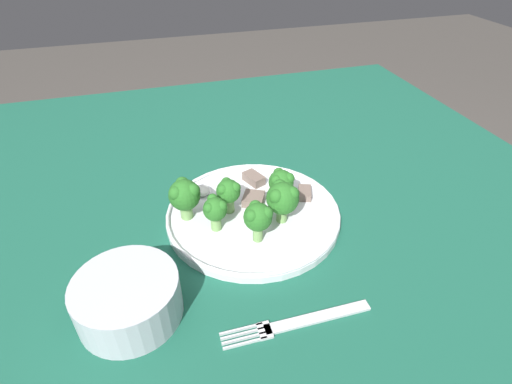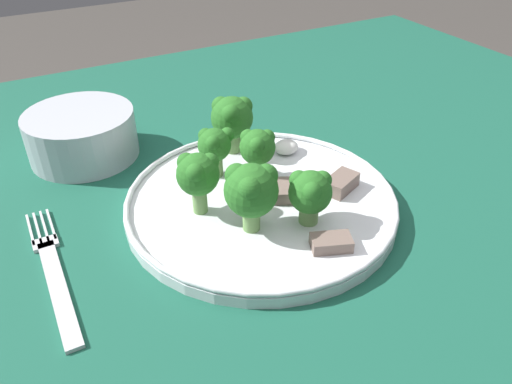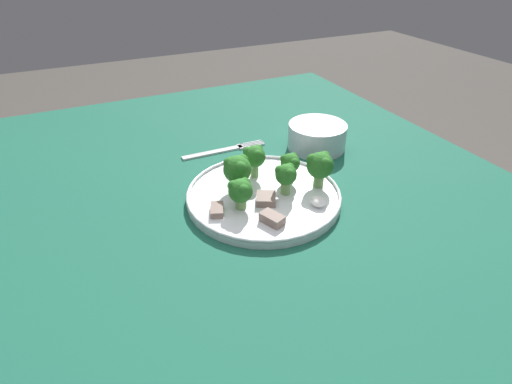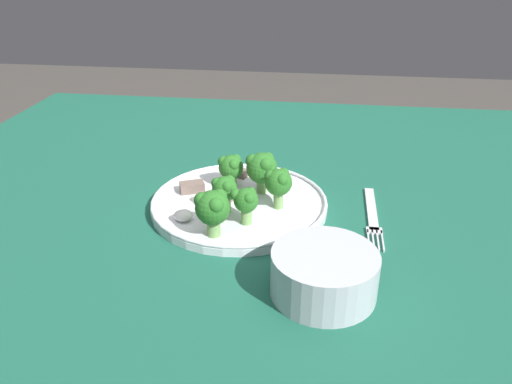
% 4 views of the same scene
% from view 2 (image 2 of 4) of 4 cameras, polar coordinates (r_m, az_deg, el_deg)
% --- Properties ---
extents(table, '(1.29, 1.12, 0.74)m').
position_cam_2_polar(table, '(0.56, 2.52, -11.86)').
color(table, '#195642').
rests_on(table, ground_plane).
extents(dinner_plate, '(0.29, 0.29, 0.02)m').
position_cam_2_polar(dinner_plate, '(0.53, 0.56, -1.08)').
color(dinner_plate, white).
rests_on(dinner_plate, table).
extents(fork, '(0.02, 0.20, 0.00)m').
position_cam_2_polar(fork, '(0.50, -22.14, -8.44)').
color(fork, silver).
rests_on(fork, table).
extents(cream_bowl, '(0.13, 0.13, 0.06)m').
position_cam_2_polar(cream_bowl, '(0.65, -19.26, 6.08)').
color(cream_bowl, '#B7BCC6').
rests_on(cream_bowl, table).
extents(broccoli_floret_near_rim_left, '(0.04, 0.04, 0.06)m').
position_cam_2_polar(broccoli_floret_near_rim_left, '(0.55, -4.77, 5.31)').
color(broccoli_floret_near_rim_left, '#709E56').
rests_on(broccoli_floret_near_rim_left, dinner_plate).
extents(broccoli_floret_center_left, '(0.05, 0.05, 0.07)m').
position_cam_2_polar(broccoli_floret_center_left, '(0.46, -0.55, 0.26)').
color(broccoli_floret_center_left, '#709E56').
rests_on(broccoli_floret_center_left, dinner_plate).
extents(broccoli_floret_back_left, '(0.05, 0.05, 0.07)m').
position_cam_2_polar(broccoli_floret_back_left, '(0.60, -2.76, 8.53)').
color(broccoli_floret_back_left, '#709E56').
rests_on(broccoli_floret_back_left, dinner_plate).
extents(broccoli_floret_front_left, '(0.04, 0.04, 0.07)m').
position_cam_2_polar(broccoli_floret_front_left, '(0.49, -6.66, 2.02)').
color(broccoli_floret_front_left, '#709E56').
rests_on(broccoli_floret_front_left, dinner_plate).
extents(broccoli_floret_center_back, '(0.04, 0.04, 0.06)m').
position_cam_2_polar(broccoli_floret_center_back, '(0.48, 6.22, -0.01)').
color(broccoli_floret_center_back, '#709E56').
rests_on(broccoli_floret_center_back, dinner_plate).
extents(broccoli_floret_mid_cluster, '(0.04, 0.04, 0.06)m').
position_cam_2_polar(broccoli_floret_mid_cluster, '(0.54, 0.17, 5.07)').
color(broccoli_floret_mid_cluster, '#709E56').
rests_on(broccoli_floret_mid_cluster, dinner_plate).
extents(meat_slice_front_slice, '(0.05, 0.04, 0.02)m').
position_cam_2_polar(meat_slice_front_slice, '(0.55, 9.69, 0.99)').
color(meat_slice_front_slice, '#756056').
rests_on(meat_slice_front_slice, dinner_plate).
extents(meat_slice_middle_slice, '(0.05, 0.05, 0.01)m').
position_cam_2_polar(meat_slice_middle_slice, '(0.53, 3.51, 0.15)').
color(meat_slice_middle_slice, '#756056').
rests_on(meat_slice_middle_slice, dinner_plate).
extents(meat_slice_rear_slice, '(0.04, 0.03, 0.01)m').
position_cam_2_polar(meat_slice_rear_slice, '(0.47, 8.59, -5.75)').
color(meat_slice_rear_slice, '#756056').
rests_on(meat_slice_rear_slice, dinner_plate).
extents(sauce_dollop, '(0.03, 0.03, 0.02)m').
position_cam_2_polar(sauce_dollop, '(0.61, 3.48, 5.16)').
color(sauce_dollop, white).
rests_on(sauce_dollop, dinner_plate).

